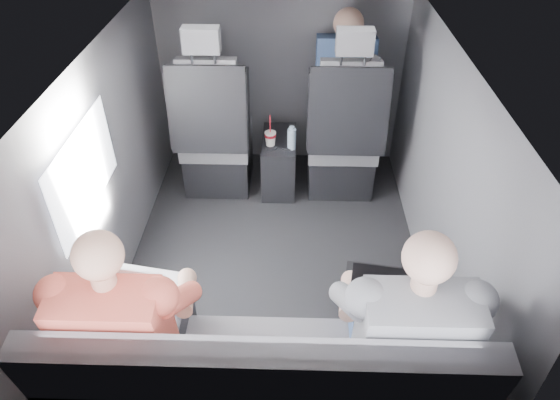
{
  "coord_description": "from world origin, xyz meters",
  "views": [
    {
      "loc": [
        0.1,
        -2.22,
        2.22
      ],
      "look_at": [
        0.03,
        -0.05,
        0.56
      ],
      "focal_mm": 32.0,
      "sensor_mm": 36.0,
      "label": 1
    }
  ],
  "objects_px": {
    "water_bottle": "(292,138)",
    "passenger_rear_left": "(133,326)",
    "passenger_rear_right": "(401,331)",
    "laptop_black": "(388,289)",
    "front_seat_left": "(216,141)",
    "passenger_front_right": "(344,81)",
    "rear_bench": "(265,395)",
    "soda_cup": "(270,138)",
    "laptop_white": "(139,289)",
    "center_console": "(279,162)",
    "front_seat_right": "(342,142)"
  },
  "relations": [
    {
      "from": "water_bottle",
      "to": "passenger_rear_left",
      "type": "distance_m",
      "value": 1.83
    },
    {
      "from": "passenger_rear_left",
      "to": "passenger_rear_right",
      "type": "distance_m",
      "value": 1.06
    },
    {
      "from": "laptop_black",
      "to": "passenger_rear_right",
      "type": "relative_size",
      "value": 0.32
    },
    {
      "from": "front_seat_left",
      "to": "passenger_front_right",
      "type": "distance_m",
      "value": 1.0
    },
    {
      "from": "rear_bench",
      "to": "soda_cup",
      "type": "bearing_deg",
      "value": 91.78
    },
    {
      "from": "laptop_black",
      "to": "passenger_rear_left",
      "type": "bearing_deg",
      "value": -168.54
    },
    {
      "from": "laptop_black",
      "to": "passenger_front_right",
      "type": "distance_m",
      "value": 1.86
    },
    {
      "from": "laptop_white",
      "to": "laptop_black",
      "type": "height_order",
      "value": "laptop_black"
    },
    {
      "from": "passenger_front_right",
      "to": "center_console",
      "type": "bearing_deg",
      "value": -154.23
    },
    {
      "from": "rear_bench",
      "to": "water_bottle",
      "type": "distance_m",
      "value": 1.82
    },
    {
      "from": "front_seat_right",
      "to": "passenger_rear_left",
      "type": "bearing_deg",
      "value": -118.3
    },
    {
      "from": "front_seat_left",
      "to": "water_bottle",
      "type": "relative_size",
      "value": 7.41
    },
    {
      "from": "front_seat_left",
      "to": "passenger_rear_right",
      "type": "height_order",
      "value": "front_seat_left"
    },
    {
      "from": "water_bottle",
      "to": "passenger_front_right",
      "type": "height_order",
      "value": "passenger_front_right"
    },
    {
      "from": "soda_cup",
      "to": "laptop_white",
      "type": "relative_size",
      "value": 0.71
    },
    {
      "from": "passenger_rear_left",
      "to": "passenger_front_right",
      "type": "bearing_deg",
      "value": 64.73
    },
    {
      "from": "front_seat_right",
      "to": "passenger_rear_right",
      "type": "relative_size",
      "value": 1.05
    },
    {
      "from": "front_seat_left",
      "to": "water_bottle",
      "type": "xyz_separation_m",
      "value": [
        0.54,
        -0.09,
        0.08
      ]
    },
    {
      "from": "front_seat_right",
      "to": "passenger_rear_right",
      "type": "bearing_deg",
      "value": -87.29
    },
    {
      "from": "soda_cup",
      "to": "laptop_black",
      "type": "height_order",
      "value": "laptop_black"
    },
    {
      "from": "front_seat_left",
      "to": "front_seat_right",
      "type": "height_order",
      "value": "same"
    },
    {
      "from": "rear_bench",
      "to": "laptop_white",
      "type": "bearing_deg",
      "value": 152.87
    },
    {
      "from": "rear_bench",
      "to": "water_bottle",
      "type": "xyz_separation_m",
      "value": [
        0.09,
        1.81,
        0.17
      ]
    },
    {
      "from": "water_bottle",
      "to": "passenger_rear_right",
      "type": "height_order",
      "value": "passenger_rear_right"
    },
    {
      "from": "front_seat_right",
      "to": "passenger_rear_right",
      "type": "height_order",
      "value": "front_seat_right"
    },
    {
      "from": "soda_cup",
      "to": "water_bottle",
      "type": "bearing_deg",
      "value": -9.89
    },
    {
      "from": "front_seat_left",
      "to": "center_console",
      "type": "relative_size",
      "value": 2.64
    },
    {
      "from": "front_seat_left",
      "to": "laptop_white",
      "type": "height_order",
      "value": "front_seat_left"
    },
    {
      "from": "front_seat_right",
      "to": "passenger_rear_right",
      "type": "distance_m",
      "value": 1.82
    },
    {
      "from": "water_bottle",
      "to": "passenger_rear_left",
      "type": "xyz_separation_m",
      "value": [
        -0.61,
        -1.72,
        0.14
      ]
    },
    {
      "from": "water_bottle",
      "to": "laptop_white",
      "type": "distance_m",
      "value": 1.67
    },
    {
      "from": "rear_bench",
      "to": "passenger_rear_right",
      "type": "distance_m",
      "value": 0.63
    },
    {
      "from": "laptop_black",
      "to": "passenger_rear_left",
      "type": "relative_size",
      "value": 0.32
    },
    {
      "from": "center_console",
      "to": "passenger_front_right",
      "type": "relative_size",
      "value": 0.58
    },
    {
      "from": "laptop_white",
      "to": "front_seat_right",
      "type": "bearing_deg",
      "value": 58.56
    },
    {
      "from": "soda_cup",
      "to": "laptop_black",
      "type": "xyz_separation_m",
      "value": [
        0.57,
        -1.53,
        0.17
      ]
    },
    {
      "from": "front_seat_right",
      "to": "passenger_front_right",
      "type": "relative_size",
      "value": 1.53
    },
    {
      "from": "center_console",
      "to": "passenger_front_right",
      "type": "height_order",
      "value": "passenger_front_right"
    },
    {
      "from": "front_seat_right",
      "to": "passenger_rear_left",
      "type": "distance_m",
      "value": 2.06
    },
    {
      "from": "soda_cup",
      "to": "water_bottle",
      "type": "distance_m",
      "value": 0.15
    },
    {
      "from": "rear_bench",
      "to": "laptop_black",
      "type": "xyz_separation_m",
      "value": [
        0.52,
        0.31,
        0.33
      ]
    },
    {
      "from": "water_bottle",
      "to": "passenger_front_right",
      "type": "distance_m",
      "value": 0.57
    },
    {
      "from": "laptop_black",
      "to": "soda_cup",
      "type": "bearing_deg",
      "value": 110.47
    },
    {
      "from": "water_bottle",
      "to": "laptop_white",
      "type": "xyz_separation_m",
      "value": [
        -0.63,
        -1.54,
        0.15
      ]
    },
    {
      "from": "passenger_rear_left",
      "to": "passenger_front_right",
      "type": "distance_m",
      "value": 2.29
    },
    {
      "from": "soda_cup",
      "to": "passenger_rear_right",
      "type": "relative_size",
      "value": 0.2
    },
    {
      "from": "front_seat_left",
      "to": "laptop_white",
      "type": "relative_size",
      "value": 3.76
    },
    {
      "from": "water_bottle",
      "to": "soda_cup",
      "type": "bearing_deg",
      "value": 170.11
    },
    {
      "from": "rear_bench",
      "to": "passenger_front_right",
      "type": "xyz_separation_m",
      "value": [
        0.45,
        2.16,
        0.44
      ]
    },
    {
      "from": "water_bottle",
      "to": "passenger_front_right",
      "type": "xyz_separation_m",
      "value": [
        0.36,
        0.35,
        0.27
      ]
    }
  ]
}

